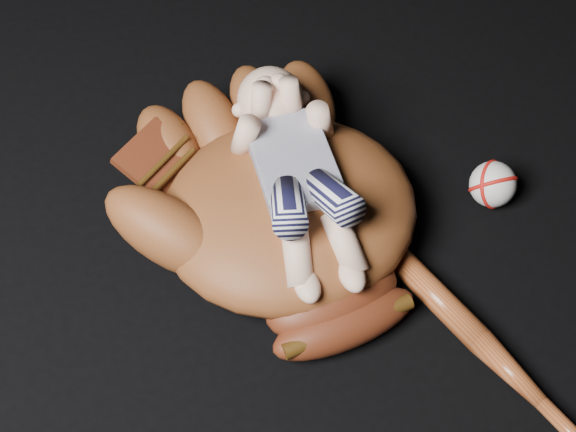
{
  "coord_description": "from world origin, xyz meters",
  "views": [
    {
      "loc": [
        -0.12,
        -0.54,
        0.98
      ],
      "look_at": [
        0.03,
        0.11,
        0.09
      ],
      "focal_mm": 50.0,
      "sensor_mm": 36.0,
      "label": 1
    }
  ],
  "objects_px": {
    "newborn_baby": "(299,176)",
    "baseball_bat": "(493,354)",
    "baseball_glove": "(289,203)",
    "baseball": "(493,184)"
  },
  "relations": [
    {
      "from": "newborn_baby",
      "to": "baseball",
      "type": "distance_m",
      "value": 0.32
    },
    {
      "from": "baseball_glove",
      "to": "baseball",
      "type": "distance_m",
      "value": 0.32
    },
    {
      "from": "baseball_glove",
      "to": "baseball",
      "type": "height_order",
      "value": "baseball_glove"
    },
    {
      "from": "baseball_bat",
      "to": "newborn_baby",
      "type": "bearing_deg",
      "value": 127.82
    },
    {
      "from": "baseball_glove",
      "to": "baseball_bat",
      "type": "distance_m",
      "value": 0.35
    },
    {
      "from": "newborn_baby",
      "to": "baseball_bat",
      "type": "height_order",
      "value": "newborn_baby"
    },
    {
      "from": "baseball_bat",
      "to": "baseball",
      "type": "relative_size",
      "value": 5.79
    },
    {
      "from": "newborn_baby",
      "to": "baseball_bat",
      "type": "relative_size",
      "value": 0.91
    },
    {
      "from": "baseball_glove",
      "to": "baseball_bat",
      "type": "relative_size",
      "value": 1.28
    },
    {
      "from": "baseball_bat",
      "to": "baseball",
      "type": "height_order",
      "value": "baseball"
    }
  ]
}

